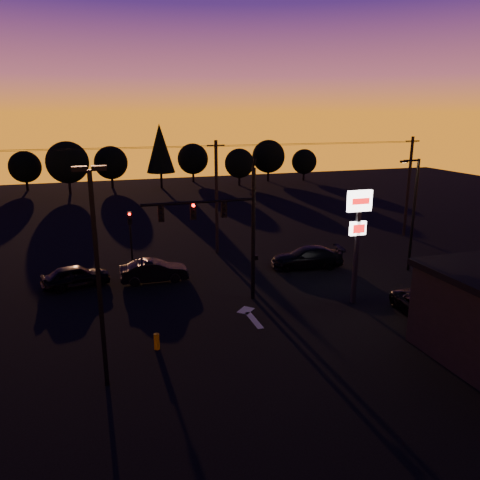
{
  "coord_description": "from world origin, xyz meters",
  "views": [
    {
      "loc": [
        -7.6,
        -21.22,
        11.05
      ],
      "look_at": [
        1.0,
        5.0,
        3.5
      ],
      "focal_mm": 35.0,
      "sensor_mm": 36.0,
      "label": 1
    }
  ],
  "objects_px": {
    "secondary_signal": "(131,233)",
    "car_right": "(307,257)",
    "car_left": "(76,276)",
    "car_mid": "(154,271)",
    "parking_lot_light": "(97,266)",
    "suv_parked": "(423,307)",
    "pylon_sign": "(358,223)",
    "streetlight": "(413,210)",
    "bollard": "(157,341)",
    "traffic_signal_mast": "(227,222)"
  },
  "relations": [
    {
      "from": "pylon_sign",
      "to": "suv_parked",
      "type": "relative_size",
      "value": 1.52
    },
    {
      "from": "parking_lot_light",
      "to": "traffic_signal_mast",
      "type": "bearing_deg",
      "value": 43.37
    },
    {
      "from": "bollard",
      "to": "suv_parked",
      "type": "bearing_deg",
      "value": -3.64
    },
    {
      "from": "traffic_signal_mast",
      "to": "parking_lot_light",
      "type": "distance_m",
      "value": 10.19
    },
    {
      "from": "traffic_signal_mast",
      "to": "parking_lot_light",
      "type": "bearing_deg",
      "value": -136.63
    },
    {
      "from": "secondary_signal",
      "to": "car_left",
      "type": "relative_size",
      "value": 1.01
    },
    {
      "from": "secondary_signal",
      "to": "parking_lot_light",
      "type": "xyz_separation_m",
      "value": [
        -2.5,
        -14.49,
        2.41
      ]
    },
    {
      "from": "pylon_sign",
      "to": "car_right",
      "type": "distance_m",
      "value": 8.04
    },
    {
      "from": "secondary_signal",
      "to": "pylon_sign",
      "type": "bearing_deg",
      "value": -39.77
    },
    {
      "from": "car_left",
      "to": "pylon_sign",
      "type": "bearing_deg",
      "value": -128.45
    },
    {
      "from": "pylon_sign",
      "to": "bollard",
      "type": "distance_m",
      "value": 13.04
    },
    {
      "from": "parking_lot_light",
      "to": "car_mid",
      "type": "height_order",
      "value": "parking_lot_light"
    },
    {
      "from": "pylon_sign",
      "to": "bollard",
      "type": "height_order",
      "value": "pylon_sign"
    },
    {
      "from": "secondary_signal",
      "to": "pylon_sign",
      "type": "height_order",
      "value": "pylon_sign"
    },
    {
      "from": "car_mid",
      "to": "suv_parked",
      "type": "relative_size",
      "value": 1.01
    },
    {
      "from": "car_left",
      "to": "car_right",
      "type": "distance_m",
      "value": 16.13
    },
    {
      "from": "car_left",
      "to": "car_right",
      "type": "relative_size",
      "value": 0.81
    },
    {
      "from": "car_mid",
      "to": "car_right",
      "type": "distance_m",
      "value": 11.1
    },
    {
      "from": "parking_lot_light",
      "to": "car_right",
      "type": "height_order",
      "value": "parking_lot_light"
    },
    {
      "from": "suv_parked",
      "to": "car_left",
      "type": "bearing_deg",
      "value": 158.3
    },
    {
      "from": "streetlight",
      "to": "suv_parked",
      "type": "relative_size",
      "value": 1.79
    },
    {
      "from": "streetlight",
      "to": "suv_parked",
      "type": "distance_m",
      "value": 9.09
    },
    {
      "from": "pylon_sign",
      "to": "car_left",
      "type": "distance_m",
      "value": 18.19
    },
    {
      "from": "secondary_signal",
      "to": "suv_parked",
      "type": "bearing_deg",
      "value": -41.78
    },
    {
      "from": "bollard",
      "to": "suv_parked",
      "type": "relative_size",
      "value": 0.18
    },
    {
      "from": "car_left",
      "to": "car_mid",
      "type": "xyz_separation_m",
      "value": [
        5.0,
        -0.56,
        0.01
      ]
    },
    {
      "from": "car_left",
      "to": "car_mid",
      "type": "relative_size",
      "value": 0.95
    },
    {
      "from": "pylon_sign",
      "to": "car_right",
      "type": "bearing_deg",
      "value": 87.65
    },
    {
      "from": "traffic_signal_mast",
      "to": "bollard",
      "type": "xyz_separation_m",
      "value": [
        -4.96,
        -4.59,
        -4.53
      ]
    },
    {
      "from": "streetlight",
      "to": "traffic_signal_mast",
      "type": "bearing_deg",
      "value": -173.86
    },
    {
      "from": "bollard",
      "to": "streetlight",
      "type": "bearing_deg",
      "value": 17.81
    },
    {
      "from": "secondary_signal",
      "to": "traffic_signal_mast",
      "type": "bearing_deg",
      "value": -56.81
    },
    {
      "from": "car_left",
      "to": "traffic_signal_mast",
      "type": "bearing_deg",
      "value": -133.84
    },
    {
      "from": "pylon_sign",
      "to": "streetlight",
      "type": "height_order",
      "value": "streetlight"
    },
    {
      "from": "traffic_signal_mast",
      "to": "pylon_sign",
      "type": "xyz_separation_m",
      "value": [
        7.1,
        -2.49,
        -0.02
      ]
    },
    {
      "from": "car_mid",
      "to": "suv_parked",
      "type": "xyz_separation_m",
      "value": [
        13.37,
        -10.43,
        -0.12
      ]
    },
    {
      "from": "secondary_signal",
      "to": "bollard",
      "type": "bearing_deg",
      "value": -90.26
    },
    {
      "from": "pylon_sign",
      "to": "car_right",
      "type": "xyz_separation_m",
      "value": [
        0.28,
        6.89,
        -4.15
      ]
    },
    {
      "from": "parking_lot_light",
      "to": "suv_parked",
      "type": "height_order",
      "value": "parking_lot_light"
    },
    {
      "from": "pylon_sign",
      "to": "car_mid",
      "type": "height_order",
      "value": "pylon_sign"
    },
    {
      "from": "secondary_signal",
      "to": "pylon_sign",
      "type": "relative_size",
      "value": 0.64
    },
    {
      "from": "parking_lot_light",
      "to": "pylon_sign",
      "type": "height_order",
      "value": "parking_lot_light"
    },
    {
      "from": "streetlight",
      "to": "car_left",
      "type": "relative_size",
      "value": 1.86
    },
    {
      "from": "streetlight",
      "to": "suv_parked",
      "type": "xyz_separation_m",
      "value": [
        -4.35,
        -7.02,
        -3.8
      ]
    },
    {
      "from": "streetlight",
      "to": "bollard",
      "type": "bearing_deg",
      "value": -162.19
    },
    {
      "from": "suv_parked",
      "to": "car_mid",
      "type": "bearing_deg",
      "value": 151.23
    },
    {
      "from": "bollard",
      "to": "car_left",
      "type": "distance_m",
      "value": 10.74
    },
    {
      "from": "traffic_signal_mast",
      "to": "streetlight",
      "type": "height_order",
      "value": "traffic_signal_mast"
    },
    {
      "from": "secondary_signal",
      "to": "car_right",
      "type": "bearing_deg",
      "value": -14.17
    },
    {
      "from": "traffic_signal_mast",
      "to": "pylon_sign",
      "type": "relative_size",
      "value": 1.26
    }
  ]
}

